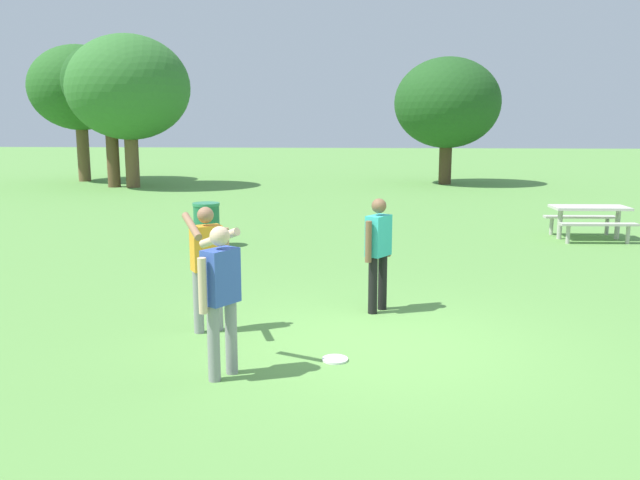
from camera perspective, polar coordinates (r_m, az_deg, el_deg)
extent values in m
plane|color=#609947|center=(8.29, 5.36, -8.85)|extent=(120.00, 120.00, 0.00)
cylinder|color=black|center=(9.60, 5.43, -3.63)|extent=(0.13, 0.13, 0.82)
cylinder|color=black|center=(9.39, 4.60, -3.94)|extent=(0.13, 0.13, 0.82)
cube|color=#33B2AD|center=(9.35, 5.09, 0.38)|extent=(0.39, 0.44, 0.58)
sphere|color=brown|center=(9.29, 5.13, 2.97)|extent=(0.21, 0.21, 0.21)
cylinder|color=brown|center=(9.58, 5.91, 0.30)|extent=(0.09, 0.09, 0.58)
cylinder|color=brown|center=(9.14, 4.22, -0.15)|extent=(0.09, 0.09, 0.58)
cylinder|color=gray|center=(7.07, -9.19, -8.84)|extent=(0.13, 0.13, 0.82)
cylinder|color=gray|center=(7.24, -7.70, -8.33)|extent=(0.13, 0.13, 0.82)
cube|color=#3856B7|center=(6.96, -8.59, -3.12)|extent=(0.39, 0.44, 0.58)
sphere|color=beige|center=(6.88, -8.68, 0.32)|extent=(0.21, 0.21, 0.21)
cylinder|color=beige|center=(6.80, -10.14, -3.92)|extent=(0.09, 0.09, 0.58)
cylinder|color=beige|center=(7.27, -8.70, 0.18)|extent=(0.53, 0.39, 0.28)
cylinder|color=gray|center=(8.73, -8.85, -5.13)|extent=(0.13, 0.13, 0.82)
cylinder|color=gray|center=(8.66, -10.49, -5.31)|extent=(0.13, 0.13, 0.82)
cube|color=orange|center=(8.53, -9.80, -0.68)|extent=(0.44, 0.39, 0.58)
sphere|color=#9E7051|center=(8.46, -9.89, 2.14)|extent=(0.21, 0.21, 0.21)
cylinder|color=#9E7051|center=(8.62, -8.15, -0.86)|extent=(0.09, 0.09, 0.58)
cylinder|color=#9E7051|center=(8.14, -11.04, 1.19)|extent=(0.38, 0.54, 0.28)
cylinder|color=white|center=(7.68, 1.31, -10.29)|extent=(0.30, 0.30, 0.03)
cube|color=beige|center=(16.43, 22.33, 2.61)|extent=(1.73, 0.83, 0.06)
cube|color=#B6B2A8|center=(15.93, 22.98, 1.26)|extent=(1.71, 0.33, 0.05)
cube|color=#B6B2A8|center=(17.00, 21.57, 1.88)|extent=(1.71, 0.33, 0.05)
cylinder|color=#B6B2A8|center=(16.26, 20.05, 1.32)|extent=(0.11, 0.11, 0.71)
cylinder|color=#B6B2A8|center=(15.74, 20.67, 0.45)|extent=(0.09, 0.09, 0.41)
cylinder|color=#B6B2A8|center=(16.82, 19.40, 1.13)|extent=(0.09, 0.09, 0.41)
cylinder|color=#B6B2A8|center=(16.72, 24.36, 1.26)|extent=(0.11, 0.11, 0.71)
cylinder|color=#B6B2A8|center=(16.22, 25.10, 0.42)|extent=(0.09, 0.09, 0.41)
cylinder|color=#B6B2A8|center=(17.28, 23.59, 1.08)|extent=(0.09, 0.09, 0.41)
cylinder|color=#237047|center=(14.57, -9.78, 1.20)|extent=(0.56, 0.56, 0.90)
cylinder|color=#2E8657|center=(14.50, -9.84, 3.07)|extent=(0.59, 0.59, 0.06)
cylinder|color=brown|center=(31.98, -19.82, 7.47)|extent=(0.54, 0.54, 2.96)
ellipsoid|color=#286023|center=(31.99, -20.12, 12.28)|extent=(4.40, 4.40, 3.74)
cylinder|color=brown|center=(28.70, -17.53, 7.64)|extent=(0.51, 0.51, 3.26)
ellipsoid|color=#21511E|center=(28.72, -17.82, 12.92)|extent=(3.71, 3.71, 3.15)
cylinder|color=brown|center=(28.36, -15.98, 7.12)|extent=(0.56, 0.56, 2.69)
ellipsoid|color=#33702D|center=(28.36, -16.25, 12.57)|extent=(4.94, 4.94, 4.20)
cylinder|color=#4C3823|center=(29.19, 10.80, 6.96)|extent=(0.54, 0.54, 2.23)
ellipsoid|color=#21511E|center=(29.16, 10.96, 11.58)|extent=(4.50, 4.50, 3.83)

